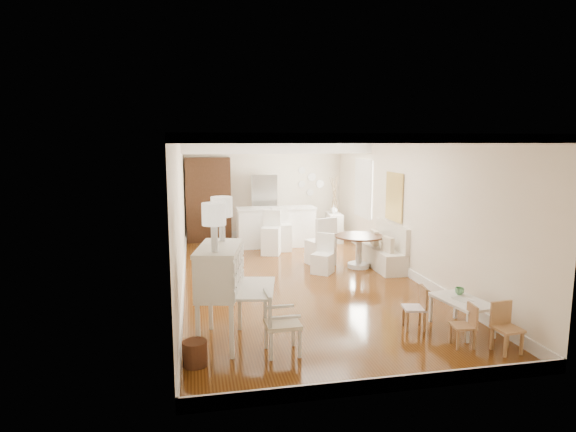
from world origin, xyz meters
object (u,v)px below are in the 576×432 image
object	(u,v)px
kids_table	(461,315)
fridge	(277,207)
dining_table	(359,251)
bar_stool_left	(271,233)
secretary_bureau	(220,295)
gustavian_armchair	(282,322)
kids_chair_a	(463,325)
breakfast_counter	(276,227)
slip_chair_near	(323,254)
kids_chair_c	(508,328)
bar_stool_right	(282,230)
slip_chair_far	(320,241)
pantry_cabinet	(208,199)
wicker_basket	(195,353)
sideboard	(334,227)
kids_chair_b	(414,307)

from	to	relation	value
kids_table	fridge	distance (m)	7.36
dining_table	bar_stool_left	size ratio (longest dim) A/B	0.98
secretary_bureau	gustavian_armchair	size ratio (longest dim) A/B	1.64
kids_chair_a	breakfast_counter	bearing A→B (deg)	-162.27
kids_table	slip_chair_near	size ratio (longest dim) A/B	1.11
kids_chair_c	bar_stool_right	xyz separation A→B (m)	(-1.78, 6.40, 0.21)
slip_chair_far	bar_stool_right	world-z (taller)	slip_chair_far
pantry_cabinet	fridge	world-z (taller)	pantry_cabinet
dining_table	pantry_cabinet	bearing A→B (deg)	131.00
gustavian_armchair	wicker_basket	world-z (taller)	gustavian_armchair
gustavian_armchair	fridge	distance (m)	7.55
pantry_cabinet	gustavian_armchair	bearing A→B (deg)	-84.88
wicker_basket	kids_table	distance (m)	3.84
bar_stool_left	sideboard	distance (m)	2.31
kids_table	bar_stool_left	world-z (taller)	bar_stool_left
kids_chair_b	fridge	size ratio (longest dim) A/B	0.36
secretary_bureau	dining_table	world-z (taller)	secretary_bureau
dining_table	pantry_cabinet	size ratio (longest dim) A/B	0.45
fridge	kids_chair_b	bearing A→B (deg)	-83.38
wicker_basket	breakfast_counter	size ratio (longest dim) A/B	0.15
dining_table	bar_stool_left	world-z (taller)	bar_stool_left
gustavian_armchair	kids_chair_c	xyz separation A→B (m)	(2.87, -0.56, -0.08)
kids_chair_b	breakfast_counter	world-z (taller)	breakfast_counter
bar_stool_left	kids_chair_a	bearing A→B (deg)	-55.29
dining_table	fridge	distance (m)	3.77
slip_chair_far	gustavian_armchair	bearing A→B (deg)	50.57
pantry_cabinet	slip_chair_near	bearing A→B (deg)	-60.26
kids_chair_c	slip_chair_near	bearing A→B (deg)	102.06
kids_table	slip_chair_near	bearing A→B (deg)	109.18
wicker_basket	kids_chair_c	world-z (taller)	kids_chair_c
secretary_bureau	bar_stool_left	size ratio (longest dim) A/B	1.27
slip_chair_near	fridge	size ratio (longest dim) A/B	0.46
bar_stool_left	fridge	bearing A→B (deg)	94.73
secretary_bureau	bar_stool_left	xyz separation A→B (m)	(1.52, 5.01, -0.14)
kids_chair_b	dining_table	distance (m)	3.49
secretary_bureau	sideboard	bearing A→B (deg)	72.54
slip_chair_near	fridge	bearing A→B (deg)	131.34
kids_chair_c	wicker_basket	bearing A→B (deg)	168.28
secretary_bureau	wicker_basket	bearing A→B (deg)	-108.42
kids_chair_b	sideboard	world-z (taller)	sideboard
kids_chair_b	fridge	world-z (taller)	fridge
bar_stool_right	sideboard	world-z (taller)	bar_stool_right
bar_stool_right	pantry_cabinet	distance (m)	2.46
secretary_bureau	bar_stool_right	xyz separation A→B (m)	(1.85, 5.37, -0.14)
secretary_bureau	fridge	bearing A→B (deg)	85.65
slip_chair_far	bar_stool_right	size ratio (longest dim) A/B	1.01
kids_table	dining_table	world-z (taller)	dining_table
kids_chair_c	slip_chair_far	xyz separation A→B (m)	(-1.19, 4.89, 0.21)
wicker_basket	dining_table	size ratio (longest dim) A/B	0.29
kids_chair_b	fridge	bearing A→B (deg)	-162.48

